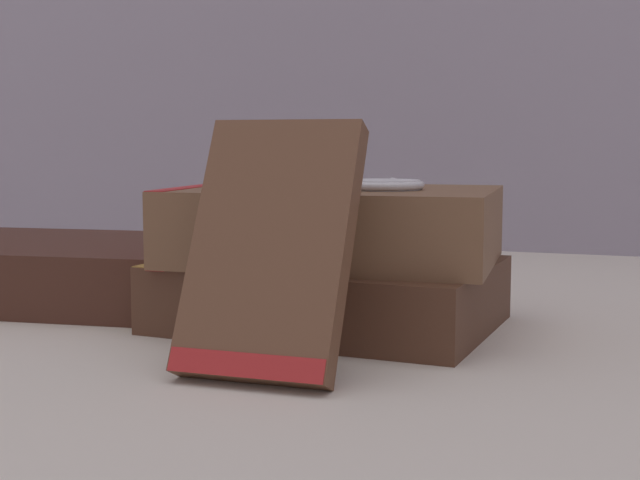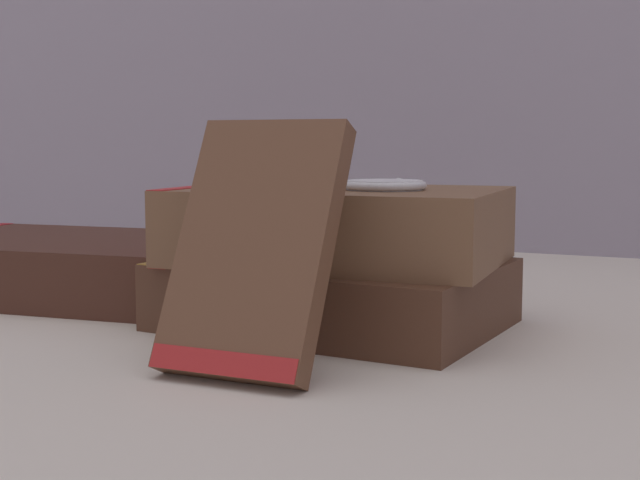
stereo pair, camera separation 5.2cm
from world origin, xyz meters
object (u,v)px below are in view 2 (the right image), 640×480
at_px(book_flat_bottom, 327,293).
at_px(pocket_watch, 385,185).
at_px(book_flat_top, 332,225).
at_px(book_side_left, 59,265).
at_px(book_leaning_front, 252,256).

xyz_separation_m(book_flat_bottom, pocket_watch, (0.04, -0.00, 0.07)).
xyz_separation_m(book_flat_top, book_side_left, (-0.24, 0.02, -0.04)).
relative_size(book_flat_bottom, book_leaning_front, 1.64).
xyz_separation_m(book_flat_top, pocket_watch, (0.04, -0.00, 0.03)).
height_order(book_flat_top, book_side_left, book_flat_top).
xyz_separation_m(book_flat_bottom, book_leaning_front, (0.01, -0.12, 0.04)).
height_order(book_leaning_front, pocket_watch, book_leaning_front).
xyz_separation_m(book_side_left, book_leaning_front, (0.25, -0.15, 0.04)).
bearing_deg(pocket_watch, book_leaning_front, -102.95).
height_order(book_side_left, book_leaning_front, book_leaning_front).
bearing_deg(book_flat_bottom, book_flat_top, -2.76).
distance_m(book_side_left, pocket_watch, 0.29).
bearing_deg(book_flat_bottom, book_side_left, 178.74).
height_order(book_flat_bottom, pocket_watch, pocket_watch).
bearing_deg(book_side_left, book_flat_bottom, -11.41).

